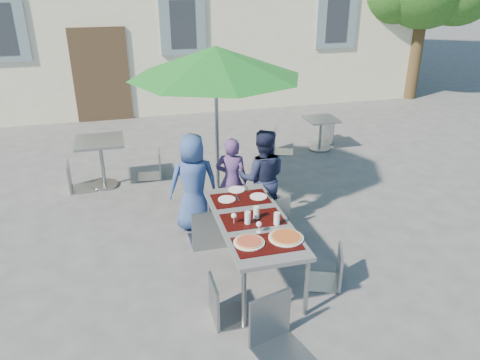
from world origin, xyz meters
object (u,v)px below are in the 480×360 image
object	(u,v)px
chair_0	(207,203)
bg_chair_l_1	(280,128)
bg_chair_r_0	(153,148)
cafe_table_1	(321,130)
chair_4	(333,246)
dining_table	(253,223)
bg_chair_r_1	(325,119)
chair_2	(274,193)
cafe_table_0	(101,153)
bg_chair_l_0	(73,160)
pizza_near_right	(286,237)
patio_umbrella	(216,63)
pizza_near_left	(249,242)
child_0	(193,182)
child_1	(232,180)
child_2	(262,178)
chair_1	(235,199)
chair_3	(223,277)
chair_5	(277,295)

from	to	relation	value
chair_0	bg_chair_l_1	bearing A→B (deg)	56.07
bg_chair_r_0	cafe_table_1	world-z (taller)	bg_chair_r_0
bg_chair_l_1	chair_4	bearing A→B (deg)	-101.36
dining_table	cafe_table_1	xyz separation A→B (m)	(2.56, 3.80, -0.28)
bg_chair_r_1	dining_table	bearing A→B (deg)	-124.06
chair_2	cafe_table_1	bearing A→B (deg)	55.18
cafe_table_0	cafe_table_1	bearing A→B (deg)	9.50
chair_0	bg_chair_l_0	world-z (taller)	chair_0
bg_chair_r_1	pizza_near_right	bearing A→B (deg)	-119.03
patio_umbrella	cafe_table_0	distance (m)	2.59
pizza_near_left	bg_chair_l_0	size ratio (longest dim) A/B	0.36
pizza_near_left	patio_umbrella	world-z (taller)	patio_umbrella
child_0	child_1	size ratio (longest dim) A/B	1.10
child_2	child_0	bearing A→B (deg)	6.02
chair_0	patio_umbrella	bearing A→B (deg)	71.77
chair_1	chair_3	bearing A→B (deg)	-108.33
chair_1	chair_5	size ratio (longest dim) A/B	0.87
child_2	bg_chair_l_0	size ratio (longest dim) A/B	1.55
patio_umbrella	bg_chair_l_1	world-z (taller)	patio_umbrella
pizza_near_left	cafe_table_1	xyz separation A→B (m)	(2.74, 4.29, -0.35)
chair_1	chair_3	distance (m)	1.78
chair_0	cafe_table_1	world-z (taller)	chair_0
pizza_near_left	bg_chair_r_0	world-z (taller)	bg_chair_r_0
chair_1	chair_4	distance (m)	1.63
cafe_table_0	bg_chair_l_1	world-z (taller)	bg_chair_l_1
chair_1	chair_2	size ratio (longest dim) A/B	0.97
chair_1	chair_4	bearing A→B (deg)	-60.80
chair_3	bg_chair_r_1	size ratio (longest dim) A/B	1.03
bg_chair_l_0	chair_4	bearing A→B (deg)	-49.18
bg_chair_l_0	bg_chair_r_1	distance (m)	5.12
chair_2	bg_chair_r_1	world-z (taller)	chair_2
child_2	chair_0	bearing A→B (deg)	39.19
child_0	chair_5	size ratio (longest dim) A/B	1.32
chair_5	child_1	bearing A→B (deg)	85.31
chair_4	cafe_table_1	bearing A→B (deg)	67.82
pizza_near_left	chair_5	distance (m)	0.77
patio_umbrella	pizza_near_right	bearing A→B (deg)	-85.54
pizza_near_left	patio_umbrella	size ratio (longest dim) A/B	0.13
patio_umbrella	chair_3	bearing A→B (deg)	-101.39
chair_1	chair_5	bearing A→B (deg)	-94.17
dining_table	bg_chair_r_1	size ratio (longest dim) A/B	2.05
bg_chair_r_0	bg_chair_l_0	bearing A→B (deg)	-170.97
pizza_near_left	chair_2	distance (m)	1.68
chair_3	bg_chair_l_0	bearing A→B (deg)	113.80
pizza_near_right	child_2	xyz separation A→B (m)	(0.26, 1.67, -0.06)
chair_3	cafe_table_1	size ratio (longest dim) A/B	1.40
dining_table	patio_umbrella	world-z (taller)	patio_umbrella
pizza_near_right	bg_chair_r_0	world-z (taller)	bg_chair_r_0
pizza_near_left	bg_chair_r_0	distance (m)	3.82
child_2	chair_2	size ratio (longest dim) A/B	1.51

